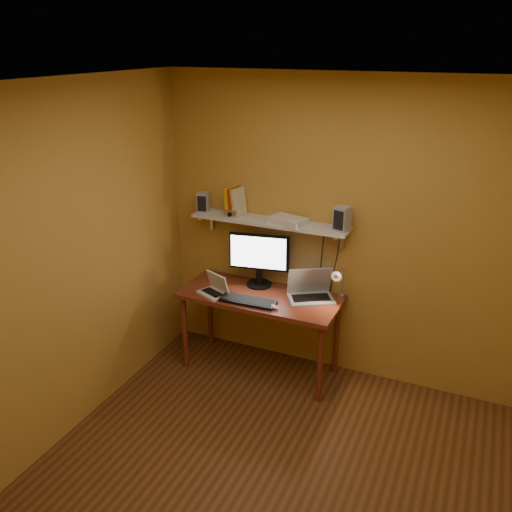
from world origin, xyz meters
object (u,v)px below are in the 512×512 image
at_px(shelf_camera, 230,214).
at_px(router, 288,221).
at_px(desk_lamp, 339,280).
at_px(speaker_right, 342,219).
at_px(mouse, 274,307).
at_px(laptop, 310,290).
at_px(keyboard, 248,301).
at_px(netbook, 215,288).
at_px(speaker_left, 203,202).
at_px(monitor, 259,257).
at_px(desk, 260,304).
at_px(wall_shelf, 269,222).

height_order(shelf_camera, router, shelf_camera).
height_order(desk_lamp, speaker_right, speaker_right).
distance_m(mouse, speaker_right, 0.91).
bearing_deg(shelf_camera, desk_lamp, -0.28).
bearing_deg(router, speaker_right, 0.79).
height_order(laptop, speaker_right, speaker_right).
bearing_deg(desk_lamp, keyboard, -156.59).
bearing_deg(netbook, speaker_right, 41.03).
distance_m(netbook, speaker_left, 0.78).
bearing_deg(laptop, netbook, 167.69).
bearing_deg(speaker_right, monitor, -162.19).
bearing_deg(router, keyboard, -120.61).
height_order(desk, router, router).
height_order(monitor, laptop, monitor).
relative_size(speaker_left, speaker_right, 0.88).
xyz_separation_m(keyboard, mouse, (0.24, -0.02, 0.00)).
relative_size(speaker_right, router, 0.66).
bearing_deg(monitor, desk, -74.43).
relative_size(netbook, mouse, 3.46).
xyz_separation_m(netbook, mouse, (0.58, -0.05, -0.04)).
distance_m(wall_shelf, router, 0.18).
height_order(desk, wall_shelf, wall_shelf).
relative_size(monitor, desk_lamp, 1.43).
relative_size(desk, mouse, 16.16).
bearing_deg(speaker_right, desk, -146.31).
height_order(keyboard, speaker_left, speaker_left).
xyz_separation_m(wall_shelf, keyboard, (-0.04, -0.37, -0.60)).
relative_size(speaker_right, shelf_camera, 1.79).
bearing_deg(shelf_camera, monitor, 11.42).
distance_m(desk, speaker_left, 1.04).
bearing_deg(desk_lamp, speaker_left, 177.40).
relative_size(netbook, speaker_right, 1.49).
height_order(keyboard, speaker_right, speaker_right).
bearing_deg(laptop, router, 135.97).
bearing_deg(desk_lamp, router, 173.90).
xyz_separation_m(speaker_left, shelf_camera, (0.30, -0.05, -0.06)).
bearing_deg(monitor, mouse, -62.45).
distance_m(desk_lamp, shelf_camera, 1.10).
relative_size(keyboard, speaker_right, 2.40).
height_order(laptop, desk_lamp, desk_lamp).
relative_size(laptop, keyboard, 0.95).
xyz_separation_m(mouse, shelf_camera, (-0.55, 0.32, 0.64)).
relative_size(desk_lamp, shelf_camera, 3.34).
distance_m(netbook, router, 0.87).
bearing_deg(desk_lamp, monitor, 175.73).
relative_size(netbook, keyboard, 0.62).
bearing_deg(speaker_left, router, -14.04).
bearing_deg(keyboard, wall_shelf, 82.16).
relative_size(laptop, netbook, 1.53).
distance_m(monitor, mouse, 0.54).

